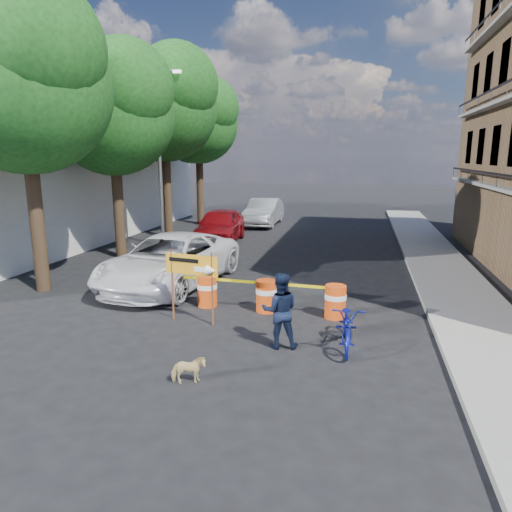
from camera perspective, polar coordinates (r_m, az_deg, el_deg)
The scene contains 19 objects.
ground at distance 11.58m, azimuth -3.62°, elevation -9.26°, with size 120.00×120.00×0.00m, color black.
sidewalk_east at distance 17.11m, azimuth 22.98°, elevation -2.78°, with size 2.40×40.00×0.15m, color gray.
white_building at distance 25.95m, azimuth -25.69°, elevation 8.43°, with size 8.00×22.00×6.00m, color silver.
tree_near at distance 15.90m, azimuth -26.97°, elevation 18.69°, with size 5.46×5.20×9.15m.
tree_mid_a at distance 19.99m, azimuth -17.35°, elevation 16.88°, with size 5.25×5.00×8.68m.
tree_mid_b at distance 24.50m, azimuth -11.31°, elevation 17.94°, with size 5.67×5.40×9.62m.
tree_far at distance 29.09m, azimuth -7.10°, elevation 16.20°, with size 5.04×4.80×8.84m.
streetlamp at distance 21.77m, azimuth -11.84°, elevation 12.46°, with size 1.25×0.18×8.00m.
barrel_far_left at distance 13.93m, azimuth -12.59°, elevation -3.73°, with size 0.58×0.58×0.90m.
barrel_mid_left at distance 13.28m, azimuth -6.12°, elevation -4.29°, with size 0.58×0.58×0.90m.
barrel_mid_right at distance 12.75m, azimuth 1.28°, elevation -4.93°, with size 0.58×0.58×0.90m.
barrel_far_right at distance 12.45m, azimuth 9.89°, elevation -5.56°, with size 0.58×0.58×0.90m.
detour_sign at distance 11.71m, azimuth -7.23°, elevation -1.85°, with size 1.48×0.39×1.92m.
pedestrian at distance 10.34m, azimuth 3.02°, elevation -6.81°, with size 0.85×0.66×1.74m, color black.
bicycle at distance 10.48m, azimuth 11.47°, elevation -5.94°, with size 0.71×1.07×2.04m, color #121B94.
dog at distance 9.06m, azimuth -8.45°, elevation -13.93°, with size 0.30×0.66×0.55m, color #E2C781.
suv_white at distance 15.49m, azimuth -10.67°, elevation -0.57°, with size 2.81×6.09×1.69m, color white.
sedan_red at distance 22.85m, azimuth -4.57°, elevation 3.80°, with size 2.01×5.00×1.70m, color maroon.
sedan_silver at distance 28.66m, azimuth 1.01°, elevation 5.54°, with size 1.74×5.00×1.65m, color #B3B5BB.
Camera 1 is at (3.12, -10.30, 4.29)m, focal length 32.00 mm.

